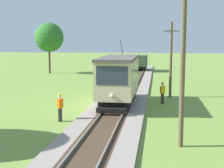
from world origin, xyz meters
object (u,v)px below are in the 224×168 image
object	(u,v)px
gravel_pile	(115,66)
second_worker	(163,92)
red_tram	(119,78)
utility_pole_near_tram	(183,58)
tree_right_far	(49,37)
utility_pole_mid	(171,59)
freight_car	(140,62)
track_worker	(60,106)

from	to	relation	value
gravel_pile	second_worker	world-z (taller)	second_worker
red_tram	utility_pole_near_tram	bearing A→B (deg)	-66.63
tree_right_far	utility_pole_mid	bearing A→B (deg)	-47.63
freight_car	utility_pole_near_tram	size ratio (longest dim) A/B	0.63
track_worker	tree_right_far	bearing A→B (deg)	134.70
freight_car	gravel_pile	xyz separation A→B (m)	(-4.77, 4.50, -1.14)
gravel_pile	second_worker	size ratio (longest dim) A/B	1.29
gravel_pile	track_worker	distance (m)	39.43
track_worker	second_worker	distance (m)	9.34
utility_pole_near_tram	gravel_pile	bearing A→B (deg)	101.55
utility_pole_mid	tree_right_far	bearing A→B (deg)	132.37
gravel_pile	freight_car	bearing A→B (deg)	-43.30
gravel_pile	tree_right_far	bearing A→B (deg)	-132.08
track_worker	utility_pole_near_tram	bearing A→B (deg)	-4.08
red_tram	track_worker	xyz separation A→B (m)	(-3.09, -5.48, -1.21)
freight_car	tree_right_far	bearing A→B (deg)	-158.52
track_worker	second_worker	size ratio (longest dim) A/B	1.00
utility_pole_mid	red_tram	bearing A→B (deg)	-132.09
red_tram	utility_pole_mid	xyz separation A→B (m)	(4.09, 4.53, 1.25)
utility_pole_mid	tree_right_far	size ratio (longest dim) A/B	0.86
freight_car	gravel_pile	distance (m)	6.65
freight_car	second_worker	world-z (taller)	freight_car
freight_car	utility_pole_near_tram	xyz separation A→B (m)	(4.09, -38.88, 2.69)
track_worker	second_worker	bearing A→B (deg)	71.23
red_tram	second_worker	bearing A→B (deg)	20.70
utility_pole_mid	gravel_pile	bearing A→B (deg)	106.78
utility_pole_mid	second_worker	distance (m)	4.14
utility_pole_mid	second_worker	size ratio (longest dim) A/B	3.75
track_worker	red_tram	bearing A→B (deg)	85.53
red_tram	track_worker	bearing A→B (deg)	-119.40
utility_pole_near_tram	second_worker	bearing A→B (deg)	93.86
red_tram	tree_right_far	bearing A→B (deg)	119.69
freight_car	second_worker	xyz separation A→B (m)	(3.37, -28.15, -0.57)
red_tram	track_worker	distance (m)	6.41
utility_pole_near_tram	utility_pole_mid	xyz separation A→B (m)	(0.00, 13.99, -0.81)
red_tram	second_worker	xyz separation A→B (m)	(3.36, 1.27, -1.21)
gravel_pile	second_worker	bearing A→B (deg)	-76.00
gravel_pile	track_worker	bearing A→B (deg)	-87.55
red_tram	second_worker	world-z (taller)	red_tram
utility_pole_mid	track_worker	xyz separation A→B (m)	(-7.18, -10.01, -2.46)
second_worker	tree_right_far	xyz separation A→B (m)	(-17.06, 22.76, 4.53)
red_tram	gravel_pile	distance (m)	34.29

